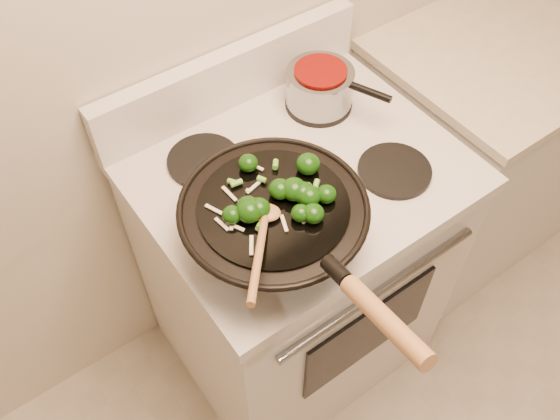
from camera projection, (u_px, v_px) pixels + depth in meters
stove at (294, 266)px, 1.81m from camera, size 0.78×0.67×1.08m
counter_unit at (485, 143)px, 2.16m from camera, size 0.88×0.62×0.91m
wok at (275, 223)px, 1.25m from camera, size 0.40×0.66×0.26m
stirfry at (282, 195)px, 1.20m from camera, size 0.26×0.23×0.05m
wooden_spoon at (262, 236)px, 1.12m from camera, size 0.21×0.24×0.09m
saucepan at (320, 86)px, 1.54m from camera, size 0.18×0.27×0.10m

